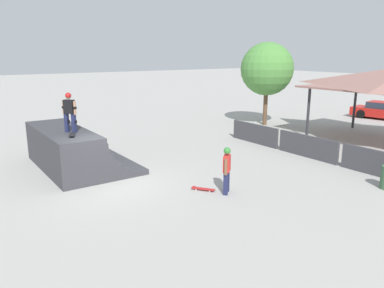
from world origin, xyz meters
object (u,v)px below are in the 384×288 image
skateboard_on_ground (202,189)px  parked_car_red (384,111)px  bystander_walking (227,166)px  skater_on_deck (69,110)px  tree_beside_pavilion (267,69)px  skateboard_on_deck (72,135)px

skateboard_on_ground → parked_car_red: parked_car_red is taller
bystander_walking → skater_on_deck: bearing=83.6°
tree_beside_pavilion → skateboard_on_deck: bearing=-74.9°
parked_car_red → skateboard_on_ground: bearing=-87.5°
skater_on_deck → bystander_walking: bearing=-1.6°
skateboard_on_deck → bystander_walking: skateboard_on_deck is taller
skateboard_on_ground → tree_beside_pavilion: size_ratio=0.15×
bystander_walking → skateboard_on_ground: 1.27m
bystander_walking → tree_beside_pavilion: (-8.44, 10.54, 2.79)m
bystander_walking → tree_beside_pavilion: tree_beside_pavilion is taller
skateboard_on_deck → skateboard_on_ground: skateboard_on_deck is taller
skateboard_on_deck → parked_car_red: (-0.38, 23.37, -1.19)m
skater_on_deck → parked_car_red: 23.28m
skateboard_on_deck → parked_car_red: 23.40m
skateboard_on_ground → parked_car_red: 20.47m
tree_beside_pavilion → skater_on_deck: bearing=-77.5°
tree_beside_pavilion → parked_car_red: tree_beside_pavilion is taller
bystander_walking → parked_car_red: 20.10m
bystander_walking → skateboard_on_ground: size_ratio=2.05×
skater_on_deck → parked_car_red: bearing=52.5°
skateboard_on_deck → skateboard_on_ground: size_ratio=1.04×
skateboard_on_ground → tree_beside_pavilion: bearing=-90.1°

